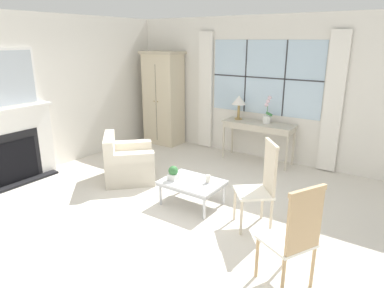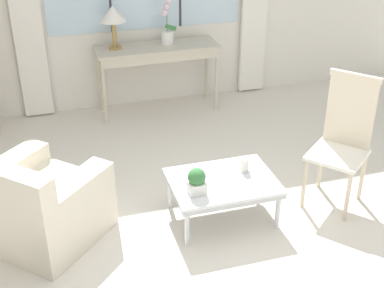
% 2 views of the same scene
% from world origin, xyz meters
% --- Properties ---
extents(ground_plane, '(14.00, 14.00, 0.00)m').
position_xyz_m(ground_plane, '(0.00, 0.00, 0.00)').
color(ground_plane, silver).
extents(wall_back_windowed, '(7.20, 0.14, 2.80)m').
position_xyz_m(wall_back_windowed, '(0.00, 3.02, 1.40)').
color(wall_back_windowed, silver).
rests_on(wall_back_windowed, ground_plane).
extents(wall_left, '(0.06, 7.20, 2.80)m').
position_xyz_m(wall_left, '(-3.03, 0.60, 1.40)').
color(wall_left, silver).
rests_on(wall_left, ground_plane).
extents(fireplace, '(0.34, 1.48, 2.22)m').
position_xyz_m(fireplace, '(-2.91, -0.59, 0.75)').
color(fireplace, black).
rests_on(fireplace, ground_plane).
extents(armoire, '(0.91, 0.58, 2.10)m').
position_xyz_m(armoire, '(-2.31, 2.69, 1.06)').
color(armoire, beige).
rests_on(armoire, ground_plane).
extents(console_table, '(1.41, 0.46, 0.79)m').
position_xyz_m(console_table, '(0.05, 2.71, 0.70)').
color(console_table, beige).
rests_on(console_table, ground_plane).
extents(table_lamp, '(0.29, 0.29, 0.48)m').
position_xyz_m(table_lamp, '(-0.42, 2.76, 1.16)').
color(table_lamp, '#9E7F47').
rests_on(table_lamp, console_table).
extents(potted_orchid, '(0.18, 0.14, 0.54)m').
position_xyz_m(potted_orchid, '(0.19, 2.77, 0.98)').
color(potted_orchid, white).
rests_on(potted_orchid, console_table).
extents(armchair_upholstered, '(1.18, 1.18, 0.80)m').
position_xyz_m(armchair_upholstered, '(-1.42, 0.59, 0.28)').
color(armchair_upholstered, beige).
rests_on(armchair_upholstered, ground_plane).
extents(side_chair_wooden, '(0.62, 0.62, 1.15)m').
position_xyz_m(side_chair_wooden, '(1.13, 0.42, 0.63)').
color(side_chair_wooden, white).
rests_on(side_chair_wooden, ground_plane).
extents(accent_chair_wooden, '(0.59, 0.59, 1.11)m').
position_xyz_m(accent_chair_wooden, '(1.86, -0.50, 0.61)').
color(accent_chair_wooden, white).
rests_on(accent_chair_wooden, ground_plane).
extents(coffee_table, '(0.87, 0.64, 0.37)m').
position_xyz_m(coffee_table, '(0.05, 0.42, 0.33)').
color(coffee_table, silver).
rests_on(coffee_table, ground_plane).
extents(potted_plant_small, '(0.14, 0.14, 0.21)m').
position_xyz_m(potted_plant_small, '(-0.21, 0.31, 0.48)').
color(potted_plant_small, white).
rests_on(potted_plant_small, coffee_table).
extents(pillar_candle, '(0.09, 0.09, 0.13)m').
position_xyz_m(pillar_candle, '(0.27, 0.50, 0.42)').
color(pillar_candle, silver).
rests_on(pillar_candle, coffee_table).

